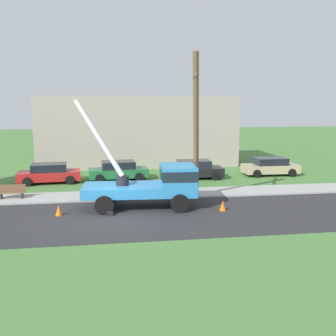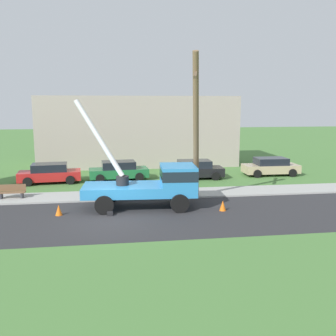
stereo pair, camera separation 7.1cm
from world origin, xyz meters
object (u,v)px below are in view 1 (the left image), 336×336
park_bench (12,192)px  parked_sedan_green (118,171)px  parked_sedan_red (49,173)px  utility_truck (155,182)px  traffic_cone_behind (59,210)px  parked_sedan_black (194,169)px  leaning_utility_pole (196,129)px  parked_sedan_tan (270,166)px  traffic_cone_ahead (223,206)px

park_bench → parked_sedan_green: bearing=38.7°
parked_sedan_red → utility_truck: bearing=-48.5°
traffic_cone_behind → parked_sedan_red: parked_sedan_red is taller
parked_sedan_green → parked_sedan_black: same height
leaning_utility_pole → parked_sedan_red: 12.33m
utility_truck → parked_sedan_tan: size_ratio=1.53×
leaning_utility_pole → parked_sedan_tan: bearing=44.7°
traffic_cone_behind → parked_sedan_tan: parked_sedan_tan is taller
parked_sedan_red → park_bench: (-1.51, -4.76, -0.25)m
parked_sedan_black → parked_sedan_tan: size_ratio=1.00×
utility_truck → parked_sedan_red: 10.36m
traffic_cone_ahead → parked_sedan_red: bearing=139.1°
utility_truck → park_bench: 8.92m
traffic_cone_behind → park_bench: bearing=129.9°
park_bench → parked_sedan_tan: bearing=15.8°
leaning_utility_pole → traffic_cone_ahead: 4.54m
parked_sedan_red → leaning_utility_pole: bearing=-38.4°
leaning_utility_pole → parked_sedan_tan: 11.76m
utility_truck → traffic_cone_ahead: bearing=-19.7°
traffic_cone_ahead → traffic_cone_behind: same height
parked_sedan_red → park_bench: bearing=-107.6°
utility_truck → traffic_cone_ahead: 3.93m
traffic_cone_ahead → parked_sedan_black: (0.39, 9.08, 0.43)m
parked_sedan_green → park_bench: (-6.51, -5.21, -0.25)m
traffic_cone_behind → parked_sedan_red: 8.81m
traffic_cone_ahead → park_bench: park_bench is taller
leaning_utility_pole → traffic_cone_behind: 8.63m
utility_truck → park_bench: utility_truck is taller
traffic_cone_ahead → traffic_cone_behind: size_ratio=1.00×
traffic_cone_ahead → traffic_cone_behind: (-8.67, 0.38, 0.00)m
parked_sedan_red → parked_sedan_tan: bearing=1.8°
parked_sedan_green → park_bench: size_ratio=2.83×
utility_truck → parked_sedan_black: size_ratio=1.52×
parked_sedan_green → parked_sedan_tan: (12.19, 0.10, 0.00)m
leaning_utility_pole → park_bench: (-10.75, 2.56, -3.87)m
parked_sedan_tan → park_bench: 19.44m
utility_truck → parked_sedan_green: bearing=102.7°
park_bench → traffic_cone_ahead: bearing=-19.6°
traffic_cone_ahead → parked_sedan_green: parked_sedan_green is taller
traffic_cone_behind → parked_sedan_tan: 17.99m
utility_truck → leaning_utility_pole: size_ratio=0.80×
parked_sedan_black → parked_sedan_green: bearing=176.2°
parked_sedan_green → traffic_cone_ahead: bearing=-60.3°
traffic_cone_behind → parked_sedan_black: bearing=43.8°
parked_sedan_green → park_bench: bearing=-141.3°
parked_sedan_red → parked_sedan_green: size_ratio=1.00×
traffic_cone_ahead → parked_sedan_green: 10.90m
parked_sedan_black → park_bench: bearing=-158.6°
parked_sedan_red → parked_sedan_green: (5.00, 0.45, 0.00)m
utility_truck → parked_sedan_black: utility_truck is taller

